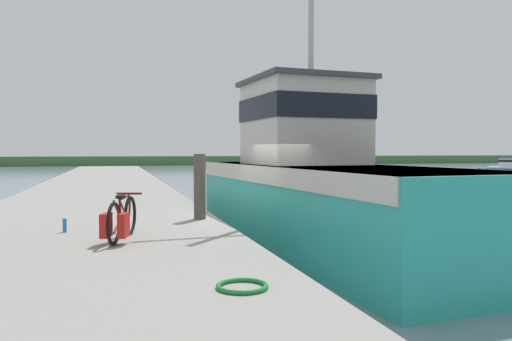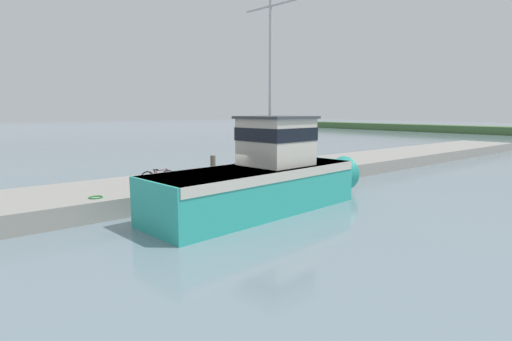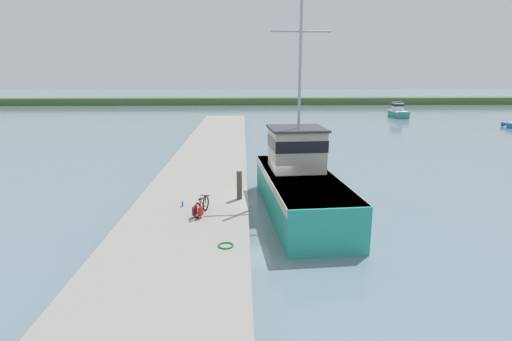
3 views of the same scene
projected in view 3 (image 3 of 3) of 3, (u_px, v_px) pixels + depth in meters
name	position (u px, v px, depth m)	size (l,w,h in m)	color
ground_plane	(266.00, 212.00, 20.48)	(320.00, 320.00, 0.00)	gray
dock_pier	(194.00, 205.00, 20.26)	(5.51, 80.00, 0.85)	gray
far_shoreline	(377.00, 101.00, 92.30)	(180.00, 5.00, 1.49)	#426638
fishing_boat_main	(298.00, 181.00, 20.63)	(4.10, 12.27, 10.47)	teal
boat_blue_far	(398.00, 112.00, 64.59)	(1.91, 5.61, 2.49)	teal
bicycle_touring	(200.00, 208.00, 17.52)	(0.70, 1.64, 0.76)	black
mooring_post	(239.00, 185.00, 19.73)	(0.26, 0.26, 1.42)	#51473D
hose_coil	(226.00, 245.00, 14.45)	(0.57, 0.57, 0.05)	#197A2D
water_bottle_by_bike	(182.00, 204.00, 18.72)	(0.07, 0.07, 0.25)	blue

